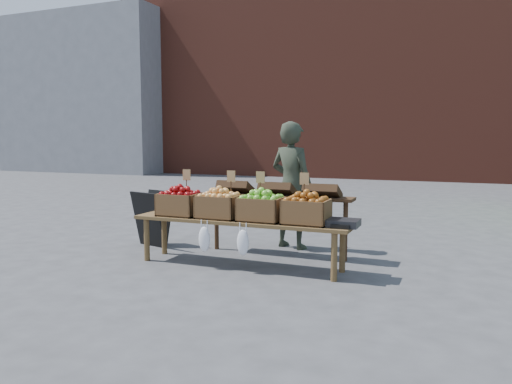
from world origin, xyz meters
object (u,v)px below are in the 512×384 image
at_px(crate_golden_apples, 180,204).
at_px(crate_russet_pears, 219,207).
at_px(crate_green_apples, 306,212).
at_px(weighing_scale, 343,223).
at_px(chalkboard_sign, 153,218).
at_px(vendor, 292,185).
at_px(crate_red_apples, 261,209).
at_px(back_table, 278,216).
at_px(display_bench, 240,243).

relative_size(crate_golden_apples, crate_russet_pears, 1.00).
bearing_deg(crate_green_apples, weighing_scale, 0.00).
relative_size(chalkboard_sign, crate_russet_pears, 1.60).
bearing_deg(weighing_scale, crate_green_apples, 180.00).
bearing_deg(vendor, crate_red_apples, 107.82).
relative_size(crate_russet_pears, crate_green_apples, 1.00).
relative_size(vendor, back_table, 0.84).
distance_m(crate_russet_pears, weighing_scale, 1.53).
xyz_separation_m(crate_golden_apples, crate_red_apples, (1.10, 0.00, 0.00)).
bearing_deg(weighing_scale, vendor, 129.82).
bearing_deg(display_bench, crate_russet_pears, 180.00).
xyz_separation_m(display_bench, crate_russet_pears, (-0.27, 0.00, 0.42)).
xyz_separation_m(vendor, crate_russet_pears, (-0.52, -1.20, -0.17)).
relative_size(chalkboard_sign, weighing_scale, 2.35).
height_order(vendor, crate_red_apples, vendor).
relative_size(chalkboard_sign, crate_golden_apples, 1.60).
bearing_deg(chalkboard_sign, back_table, 20.11).
distance_m(vendor, display_bench, 1.37).
height_order(crate_green_apples, weighing_scale, crate_green_apples).
xyz_separation_m(crate_golden_apples, weighing_scale, (2.07, 0.00, -0.10)).
bearing_deg(weighing_scale, chalkboard_sign, 169.11).
height_order(display_bench, crate_green_apples, crate_green_apples).
xyz_separation_m(display_bench, weighing_scale, (1.25, 0.00, 0.33)).
relative_size(crate_red_apples, weighing_scale, 1.47).
xyz_separation_m(crate_green_apples, weighing_scale, (0.43, 0.00, -0.10)).
bearing_deg(weighing_scale, crate_red_apples, 180.00).
bearing_deg(crate_green_apples, back_table, 130.19).
height_order(chalkboard_sign, crate_golden_apples, crate_golden_apples).
bearing_deg(display_bench, crate_golden_apples, 180.00).
height_order(chalkboard_sign, crate_red_apples, crate_red_apples).
bearing_deg(crate_russet_pears, crate_golden_apples, 180.00).
bearing_deg(crate_golden_apples, vendor, 48.36).
relative_size(vendor, chalkboard_sign, 2.21).
bearing_deg(back_table, crate_russet_pears, -124.34).
bearing_deg(crate_golden_apples, crate_green_apples, 0.00).
xyz_separation_m(crate_russet_pears, crate_green_apples, (1.10, 0.00, 0.00)).
distance_m(chalkboard_sign, back_table, 1.85).
height_order(chalkboard_sign, crate_green_apples, crate_green_apples).
height_order(vendor, crate_green_apples, vendor).
height_order(vendor, crate_russet_pears, vendor).
xyz_separation_m(vendor, display_bench, (-0.25, -1.20, -0.60)).
bearing_deg(crate_golden_apples, weighing_scale, 0.00).
xyz_separation_m(crate_russet_pears, crate_red_apples, (0.55, 0.00, 0.00)).
relative_size(back_table, crate_green_apples, 4.20).
height_order(chalkboard_sign, back_table, back_table).
bearing_deg(crate_golden_apples, crate_russet_pears, 0.00).
xyz_separation_m(crate_golden_apples, crate_russet_pears, (0.55, 0.00, 0.00)).
distance_m(chalkboard_sign, crate_golden_apples, 1.01).
relative_size(crate_russet_pears, weighing_scale, 1.47).
bearing_deg(crate_green_apples, crate_red_apples, 180.00).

